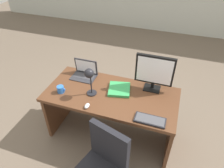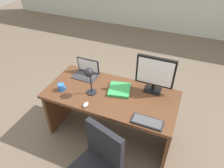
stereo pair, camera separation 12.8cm
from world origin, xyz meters
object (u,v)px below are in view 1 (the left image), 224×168
Objects in this scene: mouse at (87,106)px; keyboard at (150,120)px; desk_lamp at (90,77)px; book at (119,89)px; laptop at (85,71)px; desk at (112,104)px; monitor at (154,71)px; coffee_mug at (61,89)px.

keyboard is at bearing 2.03° from mouse.
desk_lamp is 0.43m from book.
laptop is 0.47m from desk_lamp.
desk is 0.45m from mouse.
desk is 0.68m from monitor.
monitor reaches higher than book.
laptop is 0.45m from coffee_mug.
desk_lamp is at bearing -56.31° from laptop.
keyboard is (0.99, -0.54, -0.06)m from laptop.
coffee_mug reaches higher than desk.
desk_lamp is (-0.04, 0.21, 0.25)m from mouse.
mouse is at bearing -18.78° from coffee_mug.
desk is 0.57m from laptop.
laptop is at bearing 179.80° from monitor.
coffee_mug is at bearing 161.22° from mouse.
book is at bearing -156.55° from monitor.
laptop reaches higher than desk.
desk is 4.93× the size of keyboard.
laptop reaches higher than coffee_mug.
monitor is 0.88m from mouse.
keyboard is 0.59m from book.
coffee_mug is (-0.66, -0.26, 0.03)m from book.
desk is 18.27× the size of mouse.
keyboard is 3.70× the size of mouse.
laptop is at bearing 116.43° from mouse.
mouse is at bearing -63.57° from laptop.
desk_lamp is at bearing 101.96° from mouse.
keyboard is 1.12m from coffee_mug.
desk is at bearing 63.33° from mouse.
monitor is 0.48m from book.
keyboard is at bearing -81.99° from monitor.
coffee_mug reaches higher than mouse.
desk_lamp is (-0.75, 0.19, 0.26)m from keyboard.
laptop is at bearing 73.35° from coffee_mug.
keyboard is 0.70m from mouse.
book is at bearing 140.21° from keyboard.
laptop is at bearing 162.78° from book.
desk_lamp reaches higher than coffee_mug.
monitor reaches higher than mouse.
mouse is 0.43m from coffee_mug.
laptop reaches higher than book.
desk_lamp is 1.15× the size of book.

